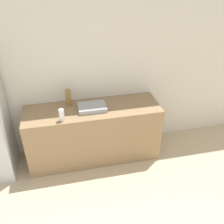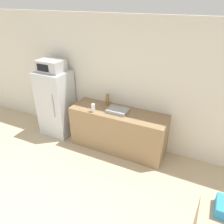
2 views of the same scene
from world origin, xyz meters
The scene contains 5 objects.
wall_back centered at (0.00, 3.23, 1.30)m, with size 8.00×0.06×2.60m, color silver.
counter centered at (0.17, 2.89, 0.43)m, with size 1.94×0.61×0.86m, color #937551.
sink_basin centered at (0.16, 2.87, 0.89)m, with size 0.39×0.28×0.06m, color #9EA3A8.
bottle_tall centered at (-0.15, 3.05, 0.99)m, with size 0.07×0.07×0.25m, color olive.
bottle_short centered at (-0.27, 2.68, 0.95)m, with size 0.07×0.07×0.17m, color silver.
Camera 1 is at (-0.22, -0.12, 2.69)m, focal length 40.00 mm.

